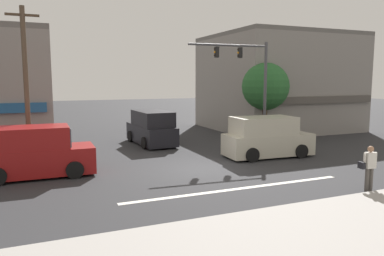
% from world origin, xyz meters
% --- Properties ---
extents(ground_plane, '(120.00, 120.00, 0.00)m').
position_xyz_m(ground_plane, '(0.00, 0.00, 0.00)').
color(ground_plane, '#2B2B2D').
extents(lane_marking_stripe, '(9.00, 0.24, 0.01)m').
position_xyz_m(lane_marking_stripe, '(0.00, -3.50, 0.00)').
color(lane_marking_stripe, silver).
rests_on(lane_marking_stripe, ground).
extents(sidewalk_curb, '(40.00, 5.00, 0.16)m').
position_xyz_m(sidewalk_curb, '(0.00, -8.50, 0.08)').
color(sidewalk_curb, '#9E9993').
rests_on(sidewalk_curb, ground).
extents(building_right_corner, '(10.35, 9.99, 7.57)m').
position_xyz_m(building_right_corner, '(11.62, 10.59, 3.78)').
color(building_right_corner, gray).
rests_on(building_right_corner, ground).
extents(street_tree, '(3.11, 3.11, 5.13)m').
position_xyz_m(street_tree, '(7.20, 5.62, 3.56)').
color(street_tree, '#4C3823').
rests_on(street_tree, ground).
extents(utility_pole_near_left, '(1.40, 0.22, 7.25)m').
position_xyz_m(utility_pole_near_left, '(-7.14, 3.22, 3.77)').
color(utility_pole_near_left, brown).
rests_on(utility_pole_near_left, ground).
extents(utility_pole_far_right, '(1.40, 0.22, 7.70)m').
position_xyz_m(utility_pole_far_right, '(8.19, 8.00, 4.00)').
color(utility_pole_far_right, brown).
rests_on(utility_pole_far_right, ground).
extents(traffic_light_mast, '(4.88, 0.50, 6.20)m').
position_xyz_m(traffic_light_mast, '(4.84, 3.67, 4.18)').
color(traffic_light_mast, '#47474C').
rests_on(traffic_light_mast, ground).
extents(van_crossing_center, '(2.23, 4.69, 2.11)m').
position_xyz_m(van_crossing_center, '(-0.20, 6.99, 1.01)').
color(van_crossing_center, black).
rests_on(van_crossing_center, ground).
extents(van_crossing_leftbound, '(4.69, 2.23, 2.11)m').
position_xyz_m(van_crossing_leftbound, '(4.26, 1.03, 1.01)').
color(van_crossing_leftbound, '#B7B29E').
rests_on(van_crossing_leftbound, ground).
extents(van_crossing_rightbound, '(4.62, 2.09, 2.11)m').
position_xyz_m(van_crossing_rightbound, '(-6.96, 1.32, 1.01)').
color(van_crossing_rightbound, maroon).
rests_on(van_crossing_rightbound, ground).
extents(pedestrian_foreground_with_bag, '(0.67, 0.35, 1.67)m').
position_xyz_m(pedestrian_foreground_with_bag, '(4.17, -5.59, 0.95)').
color(pedestrian_foreground_with_bag, '#4C4742').
rests_on(pedestrian_foreground_with_bag, ground).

